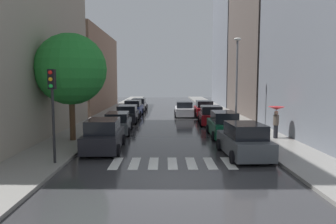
{
  "coord_description": "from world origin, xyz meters",
  "views": [
    {
      "loc": [
        -0.38,
        -11.63,
        3.98
      ],
      "look_at": [
        -0.05,
        16.75,
        1.08
      ],
      "focal_mm": 33.9,
      "sensor_mm": 36.0,
      "label": 1
    }
  ],
  "objects_px": {
    "parked_car_left_third": "(127,114)",
    "parked_car_right_third": "(211,116)",
    "parked_car_left_second": "(118,123)",
    "parked_car_left_fifth": "(139,104)",
    "parked_car_right_fourth": "(204,109)",
    "street_tree_left": "(71,69)",
    "car_midroad": "(184,109)",
    "parked_car_left_fourth": "(133,108)",
    "parked_car_right_second": "(224,125)",
    "lamp_post_right": "(237,76)",
    "parked_car_right_nearest": "(244,141)",
    "traffic_light_left_corner": "(52,95)",
    "parked_car_left_nearest": "(104,136)",
    "pedestrian_foreground": "(276,115)"
  },
  "relations": [
    {
      "from": "traffic_light_left_corner",
      "to": "parked_car_right_fourth",
      "type": "bearing_deg",
      "value": 64.42
    },
    {
      "from": "pedestrian_foreground",
      "to": "lamp_post_right",
      "type": "xyz_separation_m",
      "value": [
        -1.39,
        5.52,
        2.62
      ]
    },
    {
      "from": "parked_car_left_second",
      "to": "parked_car_right_fourth",
      "type": "distance_m",
      "value": 12.93
    },
    {
      "from": "parked_car_left_second",
      "to": "parked_car_left_fifth",
      "type": "distance_m",
      "value": 17.95
    },
    {
      "from": "parked_car_left_nearest",
      "to": "parked_car_right_nearest",
      "type": "bearing_deg",
      "value": -102.9
    },
    {
      "from": "parked_car_right_nearest",
      "to": "parked_car_right_third",
      "type": "height_order",
      "value": "parked_car_right_nearest"
    },
    {
      "from": "parked_car_left_second",
      "to": "car_midroad",
      "type": "bearing_deg",
      "value": -30.11
    },
    {
      "from": "parked_car_left_second",
      "to": "parked_car_right_third",
      "type": "relative_size",
      "value": 1.1
    },
    {
      "from": "traffic_light_left_corner",
      "to": "parked_car_left_fifth",
      "type": "bearing_deg",
      "value": 86.35
    },
    {
      "from": "street_tree_left",
      "to": "lamp_post_right",
      "type": "xyz_separation_m",
      "value": [
        11.77,
        6.01,
        -0.33
      ]
    },
    {
      "from": "parked_car_left_second",
      "to": "parked_car_left_fifth",
      "type": "height_order",
      "value": "parked_car_left_second"
    },
    {
      "from": "pedestrian_foreground",
      "to": "lamp_post_right",
      "type": "distance_m",
      "value": 6.27
    },
    {
      "from": "parked_car_right_fourth",
      "to": "street_tree_left",
      "type": "distance_m",
      "value": 17.55
    },
    {
      "from": "car_midroad",
      "to": "street_tree_left",
      "type": "height_order",
      "value": "street_tree_left"
    },
    {
      "from": "parked_car_left_fourth",
      "to": "parked_car_right_third",
      "type": "xyz_separation_m",
      "value": [
        7.58,
        -7.29,
        -0.01
      ]
    },
    {
      "from": "parked_car_left_third",
      "to": "lamp_post_right",
      "type": "xyz_separation_m",
      "value": [
        9.42,
        -3.75,
        3.55
      ]
    },
    {
      "from": "parked_car_right_nearest",
      "to": "lamp_post_right",
      "type": "height_order",
      "value": "lamp_post_right"
    },
    {
      "from": "parked_car_right_nearest",
      "to": "parked_car_right_fourth",
      "type": "xyz_separation_m",
      "value": [
        0.13,
        17.73,
        -0.01
      ]
    },
    {
      "from": "parked_car_right_third",
      "to": "car_midroad",
      "type": "relative_size",
      "value": 0.96
    },
    {
      "from": "parked_car_left_third",
      "to": "parked_car_left_fourth",
      "type": "relative_size",
      "value": 1.01
    },
    {
      "from": "parked_car_right_fourth",
      "to": "pedestrian_foreground",
      "type": "xyz_separation_m",
      "value": [
        3.06,
        -13.36,
        0.86
      ]
    },
    {
      "from": "parked_car_left_third",
      "to": "parked_car_left_fourth",
      "type": "height_order",
      "value": "parked_car_left_fourth"
    },
    {
      "from": "parked_car_left_second",
      "to": "parked_car_left_third",
      "type": "relative_size",
      "value": 1.03
    },
    {
      "from": "parked_car_right_third",
      "to": "pedestrian_foreground",
      "type": "xyz_separation_m",
      "value": [
        3.2,
        -7.41,
        0.89
      ]
    },
    {
      "from": "parked_car_right_nearest",
      "to": "street_tree_left",
      "type": "height_order",
      "value": "street_tree_left"
    },
    {
      "from": "parked_car_left_third",
      "to": "street_tree_left",
      "type": "relative_size",
      "value": 0.68
    },
    {
      "from": "parked_car_right_second",
      "to": "parked_car_left_third",
      "type": "bearing_deg",
      "value": 44.25
    },
    {
      "from": "parked_car_left_fourth",
      "to": "parked_car_left_fifth",
      "type": "height_order",
      "value": "parked_car_left_fourth"
    },
    {
      "from": "parked_car_left_fourth",
      "to": "traffic_light_left_corner",
      "type": "bearing_deg",
      "value": 177.01
    },
    {
      "from": "parked_car_left_nearest",
      "to": "traffic_light_left_corner",
      "type": "distance_m",
      "value": 4.38
    },
    {
      "from": "parked_car_left_second",
      "to": "parked_car_right_fourth",
      "type": "bearing_deg",
      "value": -39.24
    },
    {
      "from": "parked_car_left_fifth",
      "to": "parked_car_right_fourth",
      "type": "height_order",
      "value": "parked_car_right_fourth"
    },
    {
      "from": "parked_car_left_third",
      "to": "parked_car_right_third",
      "type": "xyz_separation_m",
      "value": [
        7.61,
        -1.87,
        0.04
      ]
    },
    {
      "from": "parked_car_left_fifth",
      "to": "car_midroad",
      "type": "distance_m",
      "value": 9.05
    },
    {
      "from": "pedestrian_foreground",
      "to": "parked_car_right_fourth",
      "type": "bearing_deg",
      "value": 7.13
    },
    {
      "from": "parked_car_left_nearest",
      "to": "pedestrian_foreground",
      "type": "height_order",
      "value": "pedestrian_foreground"
    },
    {
      "from": "pedestrian_foreground",
      "to": "lamp_post_right",
      "type": "relative_size",
      "value": 0.29
    },
    {
      "from": "parked_car_left_fourth",
      "to": "lamp_post_right",
      "type": "xyz_separation_m",
      "value": [
        9.39,
        -9.17,
        3.49
      ]
    },
    {
      "from": "parked_car_left_fourth",
      "to": "car_midroad",
      "type": "relative_size",
      "value": 1.01
    },
    {
      "from": "parked_car_left_second",
      "to": "parked_car_right_nearest",
      "type": "height_order",
      "value": "parked_car_right_nearest"
    },
    {
      "from": "street_tree_left",
      "to": "lamp_post_right",
      "type": "bearing_deg",
      "value": 27.05
    },
    {
      "from": "parked_car_right_fourth",
      "to": "lamp_post_right",
      "type": "distance_m",
      "value": 8.74
    },
    {
      "from": "parked_car_left_nearest",
      "to": "parked_car_right_fourth",
      "type": "height_order",
      "value": "parked_car_left_nearest"
    },
    {
      "from": "parked_car_right_second",
      "to": "parked_car_left_fourth",
      "type": "bearing_deg",
      "value": 30.16
    },
    {
      "from": "traffic_light_left_corner",
      "to": "parked_car_right_third",
      "type": "bearing_deg",
      "value": 55.81
    },
    {
      "from": "parked_car_left_second",
      "to": "parked_car_right_second",
      "type": "xyz_separation_m",
      "value": [
        7.59,
        -1.73,
        0.09
      ]
    },
    {
      "from": "parked_car_right_nearest",
      "to": "traffic_light_left_corner",
      "type": "xyz_separation_m",
      "value": [
        -9.2,
        -1.74,
        2.47
      ]
    },
    {
      "from": "parked_car_right_third",
      "to": "street_tree_left",
      "type": "relative_size",
      "value": 0.64
    },
    {
      "from": "parked_car_right_second",
      "to": "traffic_light_left_corner",
      "type": "height_order",
      "value": "traffic_light_left_corner"
    },
    {
      "from": "parked_car_left_fifth",
      "to": "parked_car_right_third",
      "type": "distance_m",
      "value": 15.46
    }
  ]
}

